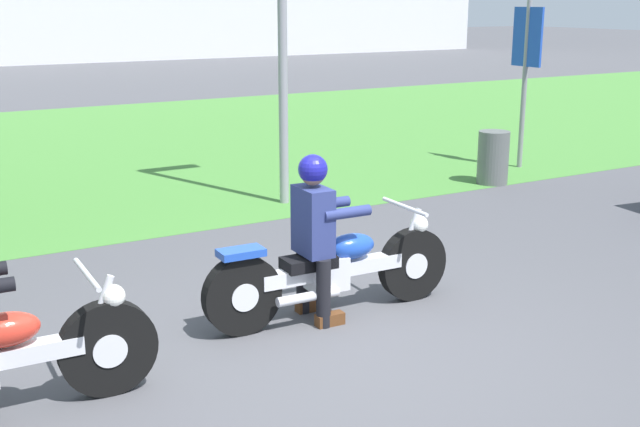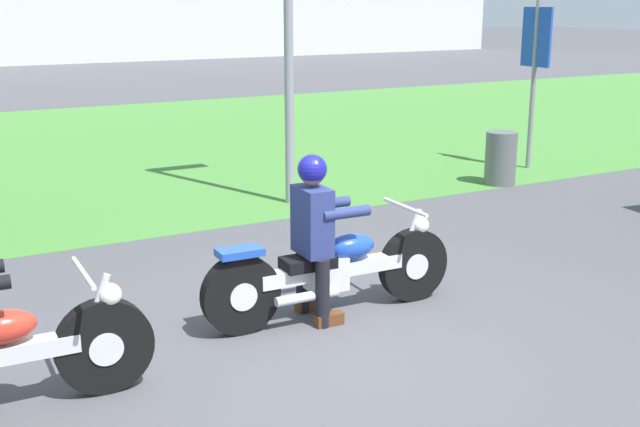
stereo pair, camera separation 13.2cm
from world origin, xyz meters
name	(u,v)px [view 1 (the left image)]	position (x,y,z in m)	size (l,w,h in m)	color
ground	(340,361)	(0.00, 0.00, 0.00)	(120.00, 120.00, 0.00)	#4C4C51
grass_verge	(48,153)	(0.00, 9.77, 0.00)	(60.00, 12.00, 0.01)	#478438
motorcycle_lead	(333,271)	(0.42, 0.81, 0.40)	(2.29, 0.66, 0.88)	black
rider_lead	(315,225)	(0.25, 0.81, 0.82)	(0.56, 0.48, 1.41)	black
trash_can	(493,158)	(5.07, 3.98, 0.39)	(0.45, 0.45, 0.77)	#595E5B
sign_banner	(526,58)	(6.27, 4.67, 1.72)	(0.08, 0.60, 2.60)	gray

